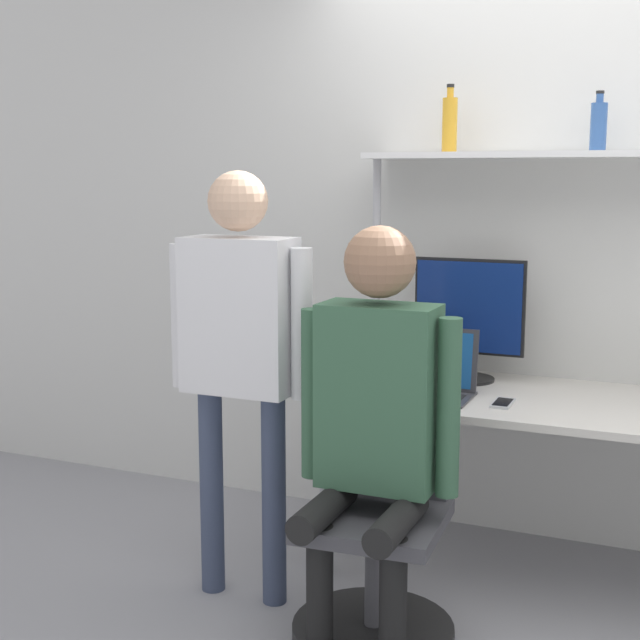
{
  "coord_description": "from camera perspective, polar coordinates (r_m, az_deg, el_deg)",
  "views": [
    {
      "loc": [
        0.37,
        -3.06,
        1.59
      ],
      "look_at": [
        -0.88,
        -0.16,
        1.08
      ],
      "focal_mm": 50.0,
      "sensor_mm": 36.0,
      "label": 1
    }
  ],
  "objects": [
    {
      "name": "ground_plane",
      "position": [
        3.47,
        15.32,
        -18.38
      ],
      "size": [
        12.0,
        12.0,
        0.0
      ],
      "primitive_type": "plane",
      "color": "gray"
    },
    {
      "name": "wall_back",
      "position": [
        3.9,
        17.87,
        5.31
      ],
      "size": [
        8.0,
        0.06,
        2.7
      ],
      "color": "silver",
      "rests_on": "ground_plane"
    },
    {
      "name": "desk",
      "position": [
        3.6,
        16.68,
        -6.04
      ],
      "size": [
        2.03,
        0.77,
        0.73
      ],
      "color": "beige",
      "rests_on": "ground_plane"
    },
    {
      "name": "shelf_unit",
      "position": [
        3.7,
        17.68,
        7.14
      ],
      "size": [
        1.93,
        0.31,
        1.68
      ],
      "color": "white",
      "rests_on": "ground_plane"
    },
    {
      "name": "monitor",
      "position": [
        3.8,
        9.5,
        0.28
      ],
      "size": [
        0.47,
        0.23,
        0.52
      ],
      "color": "black",
      "rests_on": "desk"
    },
    {
      "name": "laptop",
      "position": [
        3.58,
        7.06,
        -3.59
      ],
      "size": [
        0.36,
        0.26,
        0.26
      ],
      "color": "#333338",
      "rests_on": "desk"
    },
    {
      "name": "cell_phone",
      "position": [
        3.48,
        11.62,
        -5.24
      ],
      "size": [
        0.07,
        0.15,
        0.01
      ],
      "color": "silver",
      "rests_on": "desk"
    },
    {
      "name": "office_chair",
      "position": [
        3.19,
        3.66,
        -15.08
      ],
      "size": [
        0.56,
        0.56,
        0.91
      ],
      "color": "black",
      "rests_on": "ground_plane"
    },
    {
      "name": "person_seated",
      "position": [
        2.96,
        3.54,
        -5.36
      ],
      "size": [
        0.56,
        0.48,
        1.43
      ],
      "color": "black",
      "rests_on": "ground_plane"
    },
    {
      "name": "person_standing",
      "position": [
        3.26,
        -5.15,
        -0.8
      ],
      "size": [
        0.57,
        0.22,
        1.61
      ],
      "color": "#38425B",
      "rests_on": "ground_plane"
    },
    {
      "name": "bottle_blue",
      "position": [
        3.71,
        17.4,
        11.79
      ],
      "size": [
        0.06,
        0.06,
        0.23
      ],
      "color": "#335999",
      "rests_on": "shelf_unit"
    },
    {
      "name": "bottle_amber",
      "position": [
        3.82,
        8.3,
        12.33
      ],
      "size": [
        0.06,
        0.06,
        0.28
      ],
      "color": "gold",
      "rests_on": "shelf_unit"
    }
  ]
}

